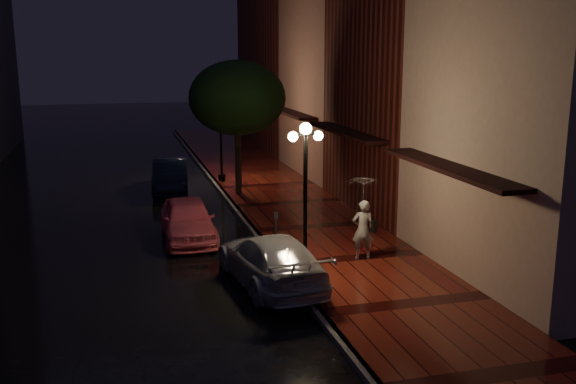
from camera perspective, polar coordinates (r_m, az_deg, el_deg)
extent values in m
plane|color=black|center=(22.60, -3.00, -3.80)|extent=(120.00, 120.00, 0.00)
cube|color=#4A100D|center=(23.14, 2.46, -3.21)|extent=(4.50, 60.00, 0.15)
cube|color=#595451|center=(22.58, -3.00, -3.61)|extent=(0.25, 60.00, 0.15)
cube|color=gray|center=(19.21, 21.95, 5.37)|extent=(5.00, 8.00, 8.50)
cube|color=#511914|center=(25.94, 11.42, 10.41)|extent=(5.00, 8.00, 11.00)
cube|color=#8C5951|center=(33.33, 5.15, 9.29)|extent=(5.00, 8.00, 9.00)
cube|color=#511914|center=(42.82, 0.45, 10.71)|extent=(5.00, 12.00, 10.00)
cylinder|color=black|center=(17.44, 1.54, -1.38)|extent=(0.12, 0.12, 4.00)
cylinder|color=black|center=(17.98, 1.51, -7.12)|extent=(0.36, 0.36, 0.30)
cube|color=black|center=(17.07, 1.58, 5.15)|extent=(0.70, 0.08, 0.08)
sphere|color=#F5CF93|center=(17.06, 1.58, 5.65)|extent=(0.32, 0.32, 0.32)
sphere|color=#F5CF93|center=(16.98, 0.44, 4.94)|extent=(0.26, 0.26, 0.26)
sphere|color=#F5CF93|center=(17.18, 2.70, 5.02)|extent=(0.26, 0.26, 0.26)
cylinder|color=black|center=(30.89, -5.97, 4.64)|extent=(0.12, 0.12, 4.00)
cylinder|color=black|center=(31.19, -5.90, 1.28)|extent=(0.36, 0.36, 0.30)
cube|color=black|center=(30.68, -6.06, 8.35)|extent=(0.70, 0.08, 0.08)
sphere|color=#F5CF93|center=(30.67, -6.06, 8.63)|extent=(0.32, 0.32, 0.32)
sphere|color=#F5CF93|center=(30.63, -6.71, 8.23)|extent=(0.26, 0.26, 0.26)
sphere|color=#F5CF93|center=(30.74, -5.40, 8.27)|extent=(0.26, 0.26, 0.26)
cylinder|color=black|center=(28.07, -4.45, 3.06)|extent=(0.28, 0.28, 3.20)
ellipsoid|color=black|center=(27.76, -4.54, 8.36)|extent=(4.16, 4.16, 3.20)
sphere|color=black|center=(28.54, -3.36, 7.28)|extent=(1.80, 1.80, 1.80)
sphere|color=black|center=(27.01, -5.50, 7.16)|extent=(1.80, 1.80, 1.80)
imported|color=#EB6175|center=(21.99, -8.90, -2.45)|extent=(1.76, 4.25, 1.44)
imported|color=black|center=(29.80, -10.41, 1.44)|extent=(1.96, 4.54, 1.45)
imported|color=#B1B0B8|center=(17.69, -1.54, -6.05)|extent=(2.49, 5.05, 1.41)
imported|color=white|center=(19.44, 6.68, -3.34)|extent=(0.73, 0.56, 1.81)
imported|color=silver|center=(19.16, 6.77, -0.03)|extent=(1.05, 1.08, 0.97)
cylinder|color=black|center=(19.33, 6.71, -2.13)|extent=(0.02, 0.02, 1.45)
cube|color=black|center=(19.47, 7.57, -2.97)|extent=(0.15, 0.34, 0.36)
cylinder|color=black|center=(20.09, -1.08, -3.84)|extent=(0.06, 0.06, 1.06)
cube|color=black|center=(19.93, -1.09, -2.11)|extent=(0.14, 0.12, 0.21)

